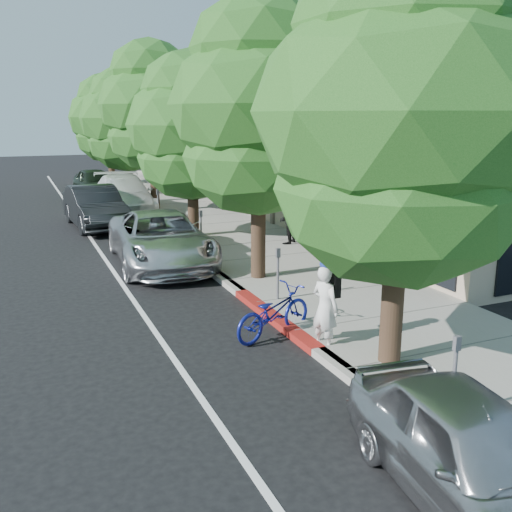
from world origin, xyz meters
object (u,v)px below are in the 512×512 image
street_tree_4 (127,120)px  cyclist (325,308)px  silver_suv (161,239)px  street_tree_2 (191,127)px  white_pickup (123,196)px  dark_suv_far (95,183)px  street_tree_5 (109,119)px  street_tree_1 (258,109)px  near_car_a (473,454)px  bicycle (274,312)px  street_tree_0 (404,118)px  street_tree_3 (151,107)px  pedestrian (287,220)px  dark_sedan (95,207)px

street_tree_4 → cyclist: bearing=-91.6°
cyclist → silver_suv: cyclist is taller
street_tree_2 → silver_suv: 4.93m
white_pickup → dark_suv_far: bearing=97.0°
street_tree_5 → silver_suv: size_ratio=1.23×
silver_suv → street_tree_1: bearing=-51.8°
street_tree_4 → near_car_a: street_tree_4 is taller
street_tree_4 → street_tree_1: bearing=-90.0°
street_tree_2 → white_pickup: (-1.40, 6.35, -3.16)m
bicycle → dark_suv_far: size_ratio=0.43×
white_pickup → near_car_a: (0.00, -21.85, -0.21)m
street_tree_0 → street_tree_3: (-0.00, 18.00, 0.39)m
street_tree_4 → cyclist: size_ratio=4.18×
dark_suv_far → street_tree_2: bearing=-86.6°
white_pickup → pedestrian: pedestrian is taller
dark_sedan → near_car_a: dark_sedan is taller
dark_suv_far → street_tree_0: bearing=-90.3°
street_tree_1 → silver_suv: (-1.99, 2.87, -3.81)m
silver_suv → white_pickup: size_ratio=0.94×
white_pickup → bicycle: bearing=-85.6°
street_tree_3 → pedestrian: bearing=-73.3°
street_tree_4 → pedestrian: size_ratio=4.25×
street_tree_3 → cyclist: street_tree_3 is taller
street_tree_2 → silver_suv: street_tree_2 is taller
street_tree_0 → street_tree_2: (0.00, 12.00, -0.37)m
street_tree_3 → cyclist: size_ratio=4.57×
bicycle → street_tree_0: bearing=-169.5°
street_tree_2 → white_pickup: 7.23m
street_tree_1 → dark_suv_far: street_tree_1 is taller
street_tree_2 → street_tree_4: size_ratio=0.95×
street_tree_1 → dark_suv_far: (-1.75, 19.01, -3.82)m
street_tree_3 → white_pickup: (-1.40, 0.35, -3.91)m
street_tree_1 → pedestrian: (2.56, 3.45, -3.63)m
street_tree_0 → street_tree_2: street_tree_0 is taller
street_tree_3 → near_car_a: size_ratio=1.93×
street_tree_0 → street_tree_3: bearing=90.0°
street_tree_1 → street_tree_5: (0.00, 24.00, -0.36)m
street_tree_2 → bicycle: 10.50m
dark_suv_far → dark_sedan: bearing=-102.1°
street_tree_4 → bicycle: bearing=-93.4°
dark_sedan → street_tree_2: bearing=-55.9°
street_tree_3 → near_car_a: (-1.40, -21.50, -4.12)m
cyclist → street_tree_3: bearing=-20.7°
silver_suv → near_car_a: 12.39m
street_tree_1 → dark_sedan: 10.96m
street_tree_0 → cyclist: size_ratio=4.32×
street_tree_3 → street_tree_4: bearing=90.0°
dark_sedan → street_tree_4: bearing=65.9°
white_pickup → dark_suv_far: (-0.35, 6.66, -0.10)m
street_tree_4 → bicycle: size_ratio=3.53×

